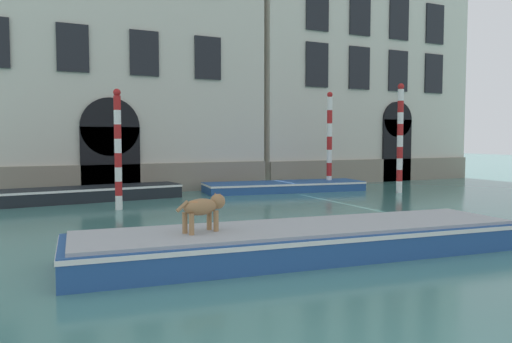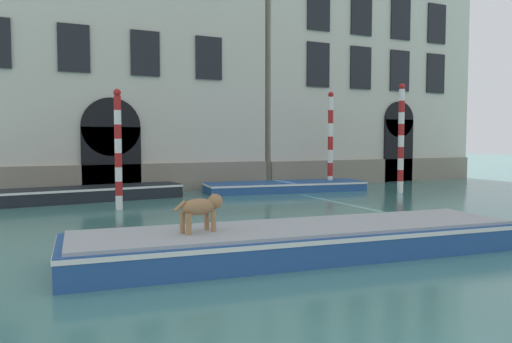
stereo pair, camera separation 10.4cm
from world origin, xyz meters
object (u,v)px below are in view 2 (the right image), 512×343
Objects in this scene: boat_moored_far at (285,186)px; mooring_pole_2 at (330,140)px; boat_moored_near_palazzo at (94,193)px; mooring_pole_0 at (401,138)px; dog_on_deck at (201,207)px; boat_foreground at (301,240)px; mooring_pole_1 at (118,149)px.

boat_moored_far is 3.01m from mooring_pole_2.
boat_moored_near_palazzo reaches higher than boat_moored_far.
mooring_pole_0 reaches higher than boat_moored_near_palazzo.
mooring_pole_2 is (-1.78, 2.54, -0.11)m from mooring_pole_0.
dog_on_deck is 13.85m from mooring_pole_0.
dog_on_deck is (-1.94, 0.23, 0.72)m from boat_foreground.
boat_moored_near_palazzo is at bearing 77.03° from dog_on_deck.
boat_moored_near_palazzo is 10.31m from mooring_pole_2.
boat_moored_far is 5.23m from mooring_pole_0.
dog_on_deck is 10.46m from boat_moored_near_palazzo.
boat_foreground is 12.54m from mooring_pole_0.
dog_on_deck is 12.65m from boat_moored_far.
boat_moored_near_palazzo is 1.49× the size of mooring_pole_2.
mooring_pole_1 is 10.07m from mooring_pole_2.
mooring_pole_2 is at bearing 7.65° from boat_moored_far.
mooring_pole_2 reaches higher than boat_moored_near_palazzo.
boat_foreground is at bearing -22.23° from dog_on_deck.
mooring_pole_1 is (-1.99, 7.90, 1.61)m from boat_foreground.
mooring_pole_0 reaches higher than mooring_pole_2.
mooring_pole_2 is (9.69, 10.22, 1.15)m from dog_on_deck.
mooring_pole_0 is (11.91, -2.75, 2.01)m from boat_moored_near_palazzo.
boat_moored_far is 1.86× the size of mooring_pole_1.
mooring_pole_1 is at bearing -179.99° from mooring_pole_0.
boat_moored_far is 8.06m from mooring_pole_1.
boat_moored_near_palazzo is 1.69× the size of mooring_pole_1.
boat_foreground is 2.36× the size of mooring_pole_1.
mooring_pole_1 reaches higher than dog_on_deck.
mooring_pole_1 reaches higher than boat_moored_far.
mooring_pole_2 is at bearing 124.96° from mooring_pole_0.
mooring_pole_0 is at bearing 0.01° from mooring_pole_1.
boat_foreground is 8.97× the size of dog_on_deck.
mooring_pole_1 is at bearing -165.34° from mooring_pole_2.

